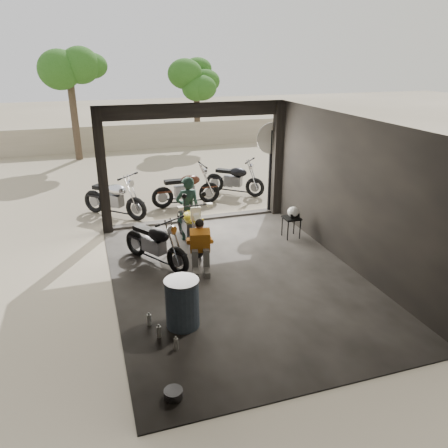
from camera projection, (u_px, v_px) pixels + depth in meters
ground at (236, 277)px, 9.12m from camera, size 80.00×80.00×0.00m
garage at (228, 211)px, 9.14m from camera, size 7.00×7.13×3.20m
boundary_wall at (142, 136)px, 21.32m from camera, size 18.00×0.30×1.20m
tree_left at (68, 64)px, 17.91m from camera, size 2.20×2.20×5.60m
tree_right at (196, 72)px, 21.04m from camera, size 2.20×2.20×5.00m
main_bike at (189, 222)px, 10.42m from camera, size 0.81×1.86×1.22m
left_bike at (155, 240)px, 9.45m from camera, size 1.52×1.85×1.18m
outside_bike_a at (114, 195)px, 12.30m from camera, size 1.91×1.87×1.28m
outside_bike_b at (186, 186)px, 13.21m from camera, size 1.88×0.83×1.25m
outside_bike_c at (235, 177)px, 14.27m from camera, size 1.84×1.73×1.21m
rider at (188, 209)px, 10.67m from camera, size 0.61×0.42×1.63m
mechanic at (200, 248)px, 9.12m from camera, size 0.70×0.86×1.10m
stool at (291, 220)px, 10.89m from camera, size 0.40×0.40×0.55m
helmet at (293, 212)px, 10.82m from camera, size 0.29×0.31×0.27m
oil_drum at (182, 304)px, 7.31m from camera, size 0.69×0.69×0.88m
sign_post at (271, 152)px, 12.22m from camera, size 0.87×0.08×2.61m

